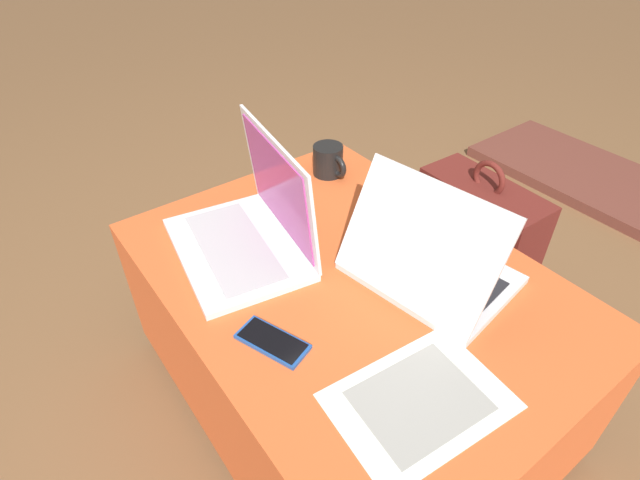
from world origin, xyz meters
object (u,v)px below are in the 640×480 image
laptop_near (251,227)px  laptop_far (427,263)px  backpack (472,255)px  paper_sheet (419,401)px  cell_phone (272,341)px  coffee_mug (329,161)px

laptop_near → laptop_far: 0.40m
laptop_near → backpack: size_ratio=0.72×
laptop_near → paper_sheet: size_ratio=1.27×
paper_sheet → laptop_far: bearing=137.8°
cell_phone → backpack: size_ratio=0.28×
laptop_far → cell_phone: bearing=73.1°
cell_phone → coffee_mug: size_ratio=1.27×
paper_sheet → cell_phone: bearing=-147.4°
laptop_far → coffee_mug: 0.49m
laptop_near → paper_sheet: (0.53, 0.01, -0.05)m
coffee_mug → backpack: bearing=40.7°
laptop_far → paper_sheet: size_ratio=1.17×
laptop_near → coffee_mug: laptop_near is taller
coffee_mug → laptop_near: bearing=-65.9°
laptop_far → coffee_mug: bearing=-21.6°
laptop_far → cell_phone: laptop_far is taller
laptop_near → paper_sheet: 0.53m
cell_phone → coffee_mug: bearing=22.4°
backpack → coffee_mug: size_ratio=4.56×
laptop_near → coffee_mug: bearing=123.7°
paper_sheet → laptop_near: bearing=-173.4°
paper_sheet → coffee_mug: size_ratio=2.61×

